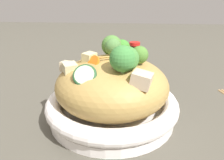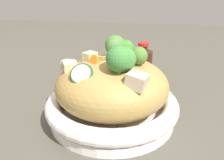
# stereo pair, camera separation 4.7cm
# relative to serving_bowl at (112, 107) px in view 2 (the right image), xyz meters

# --- Properties ---
(ground_plane) EXTENTS (3.00, 3.00, 0.00)m
(ground_plane) POSITION_rel_serving_bowl_xyz_m (0.00, 0.00, -0.03)
(ground_plane) COLOR #4E4B40
(serving_bowl) EXTENTS (0.29, 0.29, 0.05)m
(serving_bowl) POSITION_rel_serving_bowl_xyz_m (0.00, 0.00, 0.00)
(serving_bowl) COLOR white
(serving_bowl) RESTS_ON ground_plane
(noodle_heap) EXTENTS (0.24, 0.24, 0.13)m
(noodle_heap) POSITION_rel_serving_bowl_xyz_m (0.00, -0.00, 0.05)
(noodle_heap) COLOR #AD8A48
(noodle_heap) RESTS_ON serving_bowl
(broccoli_florets) EXTENTS (0.21, 0.12, 0.08)m
(broccoli_florets) POSITION_rel_serving_bowl_xyz_m (0.02, -0.02, 0.12)
(broccoli_florets) COLOR #9AB26F
(broccoli_florets) RESTS_ON serving_bowl
(carrot_coins) EXTENTS (0.09, 0.11, 0.03)m
(carrot_coins) POSITION_rel_serving_bowl_xyz_m (-0.00, -0.01, 0.11)
(carrot_coins) COLOR orange
(carrot_coins) RESTS_ON serving_bowl
(zucchini_slices) EXTENTS (0.21, 0.09, 0.05)m
(zucchini_slices) POSITION_rel_serving_bowl_xyz_m (0.03, 0.02, 0.10)
(zucchini_slices) COLOR beige
(zucchini_slices) RESTS_ON serving_bowl
(chicken_chunks) EXTENTS (0.11, 0.19, 0.04)m
(chicken_chunks) POSITION_rel_serving_bowl_xyz_m (-0.04, 0.01, 0.10)
(chicken_chunks) COLOR beige
(chicken_chunks) RESTS_ON serving_bowl
(soy_sauce_bottle) EXTENTS (0.06, 0.06, 0.12)m
(soy_sauce_bottle) POSITION_rel_serving_bowl_xyz_m (0.24, -0.05, 0.02)
(soy_sauce_bottle) COLOR #381E14
(soy_sauce_bottle) RESTS_ON ground_plane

